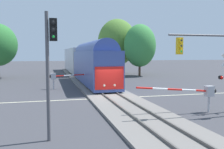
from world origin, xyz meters
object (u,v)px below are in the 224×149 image
(crossing_gate_near, at_px, (201,92))
(crossing_gate_far, at_px, (60,76))
(traffic_signal_near_right, at_px, (218,53))
(elm_centre_background, at_px, (117,42))
(commuter_train, at_px, (83,61))
(oak_far_right, at_px, (140,46))
(traffic_signal_near_left, at_px, (50,55))

(crossing_gate_near, bearing_deg, crossing_gate_far, 121.90)
(traffic_signal_near_right, distance_m, elm_centre_background, 33.68)
(crossing_gate_near, relative_size, crossing_gate_far, 0.91)
(commuter_train, bearing_deg, oak_far_right, 1.42)
(crossing_gate_near, bearing_deg, traffic_signal_near_right, -75.90)
(commuter_train, xyz_separation_m, oak_far_right, (10.03, 0.25, 2.51))
(oak_far_right, bearing_deg, crossing_gate_far, -137.48)
(commuter_train, xyz_separation_m, traffic_signal_near_left, (-5.43, -29.72, 1.12))
(traffic_signal_near_left, xyz_separation_m, traffic_signal_near_right, (10.09, 1.91, 0.12))
(traffic_signal_near_right, distance_m, oak_far_right, 28.60)
(commuter_train, relative_size, oak_far_right, 4.47)
(crossing_gate_far, bearing_deg, crossing_gate_near, -58.10)
(crossing_gate_far, height_order, elm_centre_background, elm_centre_background)
(traffic_signal_near_right, bearing_deg, oak_far_right, 79.15)
(traffic_signal_near_right, xyz_separation_m, oak_far_right, (5.38, 28.06, 1.27))
(commuter_train, xyz_separation_m, traffic_signal_near_right, (4.65, -27.81, 1.24))
(traffic_signal_near_right, bearing_deg, traffic_signal_near_left, -169.27)
(crossing_gate_near, height_order, traffic_signal_near_right, traffic_signal_near_right)
(crossing_gate_near, xyz_separation_m, crossing_gate_far, (-8.58, 13.78, -0.02))
(commuter_train, distance_m, crossing_gate_far, 13.57)
(elm_centre_background, bearing_deg, crossing_gate_far, -122.23)
(crossing_gate_far, xyz_separation_m, elm_centre_background, (11.67, 18.51, 4.66))
(traffic_signal_near_left, bearing_deg, elm_centre_background, 70.02)
(elm_centre_background, bearing_deg, traffic_signal_near_left, -109.98)
(crossing_gate_far, bearing_deg, traffic_signal_near_right, -59.36)
(crossing_gate_far, relative_size, traffic_signal_near_left, 1.08)
(commuter_train, xyz_separation_m, elm_centre_background, (7.44, 5.69, 3.28))
(crossing_gate_near, xyz_separation_m, oak_far_right, (5.68, 26.85, 3.86))
(crossing_gate_near, bearing_deg, commuter_train, 99.28)
(commuter_train, height_order, traffic_signal_near_right, commuter_train)
(crossing_gate_far, bearing_deg, commuter_train, 71.75)
(crossing_gate_far, height_order, traffic_signal_near_left, traffic_signal_near_left)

